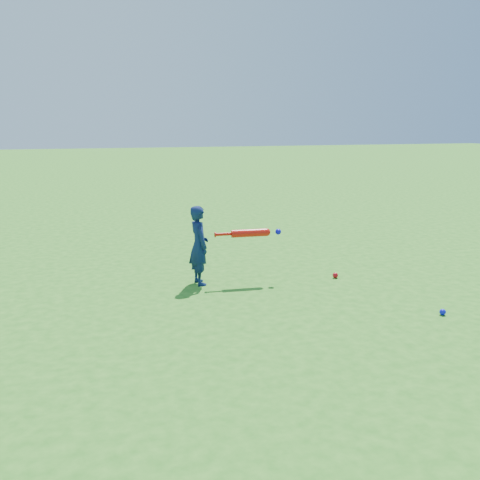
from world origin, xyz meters
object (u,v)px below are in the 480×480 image
at_px(ground_ball_red, 335,275).
at_px(ground_ball_blue, 443,312).
at_px(child, 199,245).
at_px(bat_swing, 252,233).

relative_size(ground_ball_red, ground_ball_blue, 1.08).
distance_m(child, ground_ball_red, 1.75).
bearing_deg(ground_ball_red, ground_ball_blue, -76.33).
distance_m(ground_ball_blue, bat_swing, 2.30).
height_order(ground_ball_red, bat_swing, bat_swing).
relative_size(ground_ball_red, bat_swing, 0.08).
distance_m(child, ground_ball_blue, 2.78).
xyz_separation_m(ground_ball_red, bat_swing, (-1.04, 0.19, 0.57)).
bearing_deg(child, ground_ball_red, -103.86).
bearing_deg(ground_ball_red, bat_swing, 169.72).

